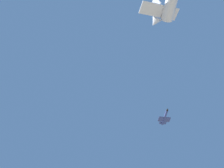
{
  "coord_description": "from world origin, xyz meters",
  "views": [
    {
      "loc": [
        47.13,
        56.99,
        3.72
      ],
      "look_at": [
        7.24,
        34.43,
        62.37
      ],
      "focal_mm": 39.07,
      "sensor_mm": 36.0,
      "label": 1
    }
  ],
  "objects": [
    {
      "name": "chase_jet_lead",
      "position": [
        -70.41,
        30.23,
        115.93
      ],
      "size": [
        14.0,
        11.35,
        4.0
      ],
      "rotation": [
        0.0,
        0.0,
        0.63
      ],
      "color": "#38478C"
    }
  ]
}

